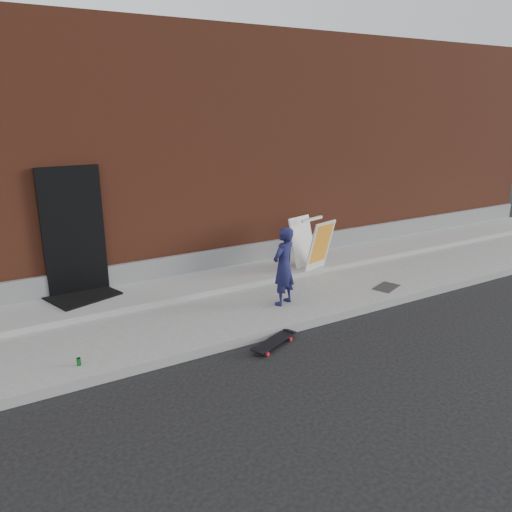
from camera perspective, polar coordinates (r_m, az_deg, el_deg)
ground at (r=8.09m, az=3.70°, el=-8.93°), size 80.00×80.00×0.00m
sidewalk at (r=9.23m, az=-1.48°, el=-5.01°), size 20.00×3.00×0.15m
apron at (r=9.94m, az=-3.99°, el=-2.65°), size 20.00×1.20×0.10m
building at (r=13.68m, az=-12.97°, el=12.22°), size 20.00×8.10×5.00m
child at (r=8.63m, az=3.18°, el=-1.18°), size 0.59×0.50×1.39m
skateboard at (r=7.68m, az=2.09°, el=-9.73°), size 0.90×0.55×0.10m
pizza_sign at (r=10.37m, az=6.44°, el=1.47°), size 0.81×0.89×1.06m
soda_can at (r=7.28m, az=-19.59°, el=-11.31°), size 0.07×0.07×0.11m
doormat at (r=9.43m, az=-19.22°, el=-4.28°), size 1.32×1.18×0.03m
utility_plate at (r=9.93m, az=14.69°, el=-3.46°), size 0.63×0.52×0.02m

